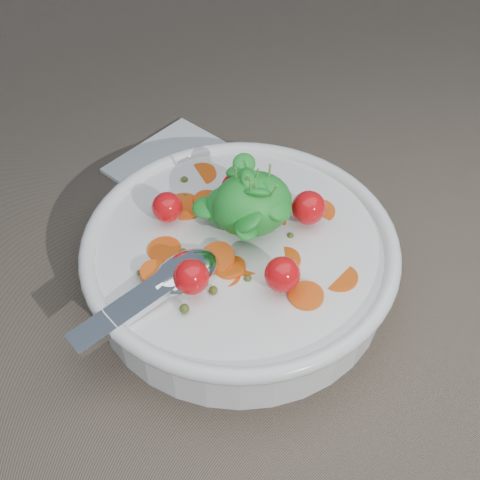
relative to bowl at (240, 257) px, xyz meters
name	(u,v)px	position (x,y,z in m)	size (l,w,h in m)	color
ground	(241,288)	(0.00, -0.01, -0.04)	(6.00, 6.00, 0.00)	#796957
bowl	(240,257)	(0.00, 0.00, 0.00)	(0.33, 0.31, 0.13)	white
napkin	(177,164)	(0.00, 0.20, -0.03)	(0.14, 0.12, 0.01)	white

